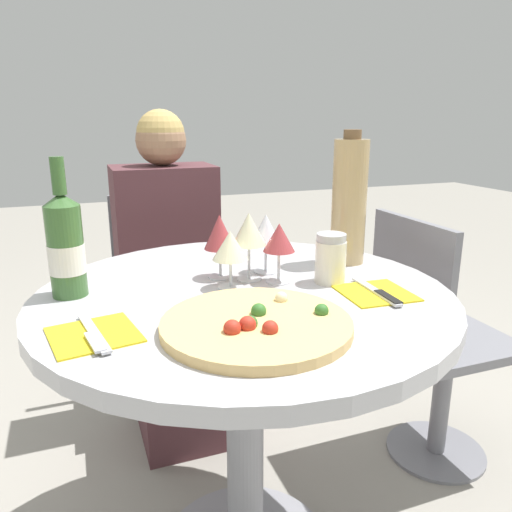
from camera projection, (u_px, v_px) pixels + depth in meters
dining_table at (244, 352)px, 1.18m from camera, size 0.94×0.94×0.75m
chair_behind_diner at (167, 305)px, 1.96m from camera, size 0.37×0.37×0.84m
seated_diner at (173, 293)px, 1.81m from camera, size 0.36×0.47×1.16m
chair_empty_side at (433, 346)px, 1.61m from camera, size 0.37×0.37×0.84m
pizza_large at (257, 324)px, 0.92m from camera, size 0.36×0.36×0.04m
wine_bottle at (66, 246)px, 1.08m from camera, size 0.08×0.08×0.30m
tall_carafe at (349, 201)px, 1.31m from camera, size 0.09×0.09×0.35m
sugar_shaker at (331, 259)px, 1.18m from camera, size 0.07×0.07×0.12m
wine_glass_back_left at (220, 233)px, 1.20m from camera, size 0.08×0.08×0.16m
wine_glass_front_left at (230, 246)px, 1.13m from camera, size 0.08×0.08×0.13m
wine_glass_front_right at (279, 239)px, 1.16m from camera, size 0.08×0.08×0.14m
wine_glass_back_right at (266, 230)px, 1.24m from camera, size 0.07×0.07×0.15m
wine_glass_center at (249, 230)px, 1.18m from camera, size 0.08×0.08×0.16m
place_setting_left at (94, 335)px, 0.90m from camera, size 0.17×0.19×0.01m
place_setting_right at (376, 293)px, 1.11m from camera, size 0.16×0.19×0.01m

